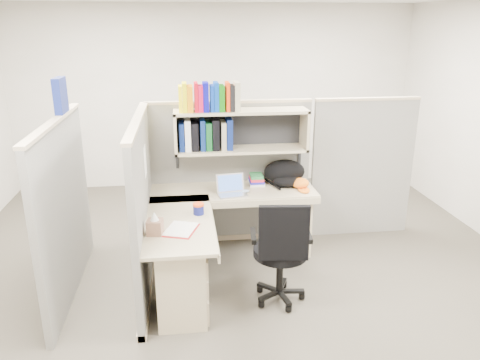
{
  "coord_description": "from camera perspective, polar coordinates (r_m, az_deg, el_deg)",
  "views": [
    {
      "loc": [
        -0.51,
        -4.08,
        2.41
      ],
      "look_at": [
        0.03,
        0.25,
        0.94
      ],
      "focal_mm": 35.0,
      "sensor_mm": 36.0,
      "label": 1
    }
  ],
  "objects": [
    {
      "name": "mouse",
      "position": [
        4.89,
        0.68,
        -1.35
      ],
      "size": [
        0.09,
        0.06,
        0.03
      ],
      "primitive_type": "ellipsoid",
      "rotation": [
        0.0,
        0.0,
        0.12
      ],
      "color": "#7C92B0",
      "rests_on": "desk"
    },
    {
      "name": "tissue_box",
      "position": [
        3.98,
        -10.36,
        -5.19
      ],
      "size": [
        0.14,
        0.14,
        0.2
      ],
      "primitive_type": null,
      "rotation": [
        0.0,
        0.0,
        -0.16
      ],
      "color": "#8C644F",
      "rests_on": "desk"
    },
    {
      "name": "desk",
      "position": [
        4.28,
        -5.02,
        -8.95
      ],
      "size": [
        1.74,
        1.75,
        0.73
      ],
      "color": "tan",
      "rests_on": "ground"
    },
    {
      "name": "snack_canister",
      "position": [
        4.35,
        -5.08,
        -3.5
      ],
      "size": [
        0.11,
        0.11,
        0.1
      ],
      "color": "#0F1459",
      "rests_on": "desk"
    },
    {
      "name": "book_stack",
      "position": [
        5.14,
        2.01,
        0.1
      ],
      "size": [
        0.17,
        0.22,
        0.11
      ],
      "primitive_type": null,
      "rotation": [
        0.0,
        0.0,
        -0.02
      ],
      "color": "gray",
      "rests_on": "desk"
    },
    {
      "name": "ground",
      "position": [
        4.77,
        -0.01,
        -11.81
      ],
      "size": [
        6.0,
        6.0,
        0.0
      ],
      "primitive_type": "plane",
      "color": "#353029",
      "rests_on": "ground"
    },
    {
      "name": "backpack",
      "position": [
        5.11,
        5.58,
        0.83
      ],
      "size": [
        0.46,
        0.37,
        0.27
      ],
      "primitive_type": null,
      "rotation": [
        0.0,
        0.0,
        -0.04
      ],
      "color": "black",
      "rests_on": "desk"
    },
    {
      "name": "laptop",
      "position": [
        4.78,
        -0.94,
        -0.69
      ],
      "size": [
        0.32,
        0.32,
        0.21
      ],
      "primitive_type": null,
      "rotation": [
        0.0,
        0.0,
        0.13
      ],
      "color": "#B1B1B5",
      "rests_on": "desk"
    },
    {
      "name": "loose_paper",
      "position": [
        4.07,
        -7.26,
        -5.93
      ],
      "size": [
        0.32,
        0.37,
        0.0
      ],
      "primitive_type": null,
      "rotation": [
        0.0,
        0.0,
        -0.34
      ],
      "color": "white",
      "rests_on": "desk"
    },
    {
      "name": "paper_cup",
      "position": [
        5.06,
        -1.5,
        -0.26
      ],
      "size": [
        0.09,
        0.09,
        0.1
      ],
      "primitive_type": "cylinder",
      "rotation": [
        0.0,
        0.0,
        -0.37
      ],
      "color": "silver",
      "rests_on": "desk"
    },
    {
      "name": "orange_cap",
      "position": [
        5.06,
        7.34,
        -0.38
      ],
      "size": [
        0.22,
        0.25,
        0.1
      ],
      "primitive_type": null,
      "rotation": [
        0.0,
        0.0,
        0.15
      ],
      "color": "orange",
      "rests_on": "desk"
    },
    {
      "name": "task_chair",
      "position": [
        4.22,
        4.95,
        -10.57
      ],
      "size": [
        0.55,
        0.51,
        1.01
      ],
      "color": "black",
      "rests_on": "ground"
    },
    {
      "name": "cubicle",
      "position": [
        4.78,
        -5.07,
        0.16
      ],
      "size": [
        3.79,
        1.84,
        1.95
      ],
      "color": "slate",
      "rests_on": "ground"
    },
    {
      "name": "room_shell",
      "position": [
        4.19,
        -0.01,
        7.68
      ],
      "size": [
        6.0,
        6.0,
        6.0
      ],
      "color": "#B3AEA1",
      "rests_on": "ground"
    }
  ]
}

